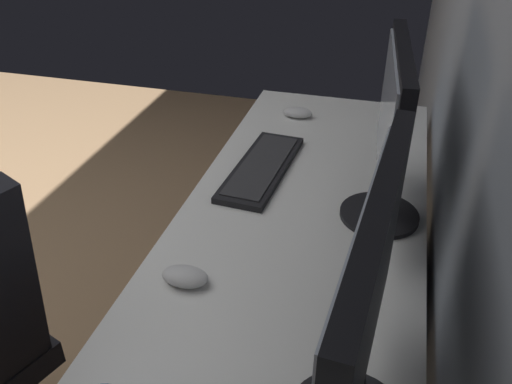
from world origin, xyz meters
name	(u,v)px	position (x,y,z in m)	size (l,w,h in m)	color
desk	(277,304)	(0.24, 1.62, 0.66)	(2.12, 0.62, 0.73)	white
drawer_pedestal	(300,337)	(0.05, 1.65, 0.35)	(0.40, 0.51, 0.69)	white
monitor_primary	(363,311)	(0.55, 1.80, 0.99)	(0.51, 0.20, 0.44)	black
monitor_secondary	(391,128)	(-0.06, 1.81, 0.98)	(0.48, 0.20, 0.44)	black
keyboard_main	(262,167)	(-0.21, 1.46, 0.74)	(0.43, 0.17, 0.02)	black
mouse_main	(185,276)	(0.30, 1.43, 0.75)	(0.06, 0.10, 0.03)	silver
mouse_spare	(297,112)	(-0.61, 1.49, 0.75)	(0.06, 0.10, 0.03)	silver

